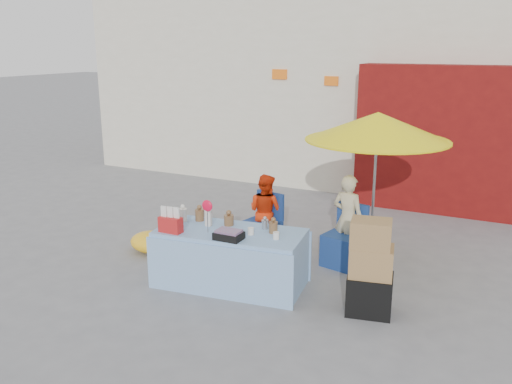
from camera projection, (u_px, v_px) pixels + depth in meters
The scene contains 10 objects.
ground at pixel (224, 274), 7.18m from camera, with size 80.00×80.00×0.00m, color slate.
backdrop at pixel (400, 37), 12.64m from camera, with size 14.00×8.00×7.80m.
market_table at pixel (230, 257), 6.78m from camera, with size 1.96×1.09×1.13m.
chair_left at pixel (262, 234), 7.93m from camera, with size 0.57×0.57×0.85m.
chair_right at pixel (344, 248), 7.40m from camera, with size 0.57×0.57×0.85m.
vendor_orange at pixel (265, 211), 7.97m from camera, with size 0.55×0.43×1.12m, color red.
vendor_beige at pixel (348, 219), 7.42m from camera, with size 0.46×0.30×1.25m, color beige.
umbrella at pixel (378, 127), 7.09m from camera, with size 1.90×1.90×2.09m.
box_stack at pixel (370, 271), 6.02m from camera, with size 0.57×0.49×1.10m.
tarp_bundle at pixel (152, 242), 7.91m from camera, with size 0.67×0.53×0.30m, color yellow.
Camera 1 is at (3.32, -5.77, 2.95)m, focal length 38.00 mm.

